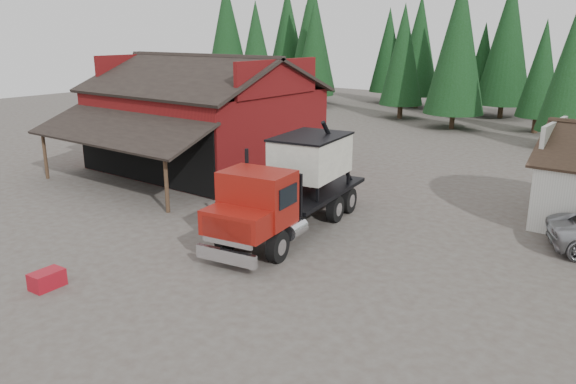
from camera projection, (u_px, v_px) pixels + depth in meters
The scene contains 8 objects.
ground at pixel (221, 252), 22.46m from camera, with size 120.00×120.00×0.00m, color #463D37.
red_barn at pixel (203, 126), 35.70m from camera, with size 12.80×13.63×7.18m.
conifer_backdrop at pixel (523, 122), 54.52m from camera, with size 76.00×16.00×16.00m, color black, non-canonical shape.
near_pine_a at pixel (256, 53), 54.92m from camera, with size 4.40×4.40×11.40m.
near_pine_b at pixel (571, 69), 40.23m from camera, with size 3.96×3.96×10.40m.
near_pine_d at pixel (458, 44), 48.71m from camera, with size 5.28×5.28×13.40m.
feed_truck at pixel (293, 183), 24.29m from camera, with size 4.22×10.50×4.61m.
equip_box at pixel (47, 279), 19.24m from camera, with size 0.70×1.10×0.60m, color maroon.
Camera 1 is at (14.84, -14.99, 8.50)m, focal length 35.00 mm.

